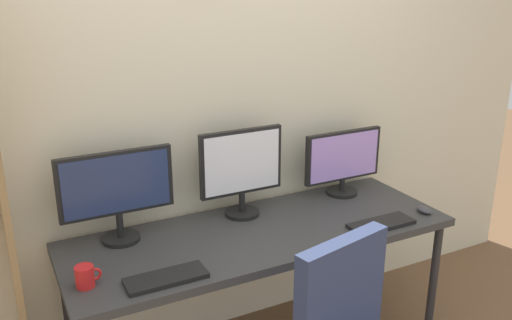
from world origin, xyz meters
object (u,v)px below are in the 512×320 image
object	(u,v)px
desk	(261,240)
computer_mouse	(424,210)
monitor_center	(241,168)
monitor_right	(343,160)
monitor_left	(117,190)
coffee_mug	(85,276)
keyboard_left	(166,278)
keyboard_right	(381,224)

from	to	relation	value
desk	computer_mouse	xyz separation A→B (m)	(0.86, -0.21, 0.07)
desk	monitor_center	bearing A→B (deg)	90.00
desk	monitor_right	world-z (taller)	monitor_right
desk	monitor_left	bearing A→B (deg)	161.52
desk	computer_mouse	bearing A→B (deg)	-13.61
monitor_right	coffee_mug	bearing A→B (deg)	-167.20
monitor_center	computer_mouse	distance (m)	0.99
monitor_center	keyboard_left	bearing A→B (deg)	-141.70
keyboard_right	coffee_mug	xyz separation A→B (m)	(-1.42, 0.10, 0.04)
keyboard_right	desk	bearing A→B (deg)	157.67
keyboard_right	coffee_mug	distance (m)	1.42
desk	computer_mouse	size ratio (longest dim) A/B	19.90
keyboard_left	coffee_mug	size ratio (longest dim) A/B	3.18
keyboard_right	computer_mouse	world-z (taller)	computer_mouse
coffee_mug	monitor_right	bearing A→B (deg)	12.80
monitor_left	monitor_center	size ratio (longest dim) A/B	1.15
monitor_right	keyboard_left	xyz separation A→B (m)	(-1.20, -0.44, -0.19)
monitor_center	keyboard_left	xyz separation A→B (m)	(-0.56, -0.44, -0.25)
keyboard_left	coffee_mug	world-z (taller)	coffee_mug
monitor_center	coffee_mug	world-z (taller)	monitor_center
monitor_left	computer_mouse	world-z (taller)	monitor_left
desk	monitor_left	distance (m)	0.74
keyboard_left	monitor_left	bearing A→B (deg)	99.65
keyboard_left	keyboard_right	world-z (taller)	same
monitor_center	coffee_mug	bearing A→B (deg)	-158.45
desk	coffee_mug	xyz separation A→B (m)	(-0.86, -0.13, 0.10)
monitor_center	keyboard_right	xyz separation A→B (m)	(0.56, -0.44, -0.25)
monitor_right	keyboard_right	world-z (taller)	monitor_right
monitor_center	computer_mouse	bearing A→B (deg)	-26.00
computer_mouse	monitor_left	bearing A→B (deg)	164.30
monitor_right	keyboard_left	bearing A→B (deg)	-159.69
desk	keyboard_left	size ratio (longest dim) A/B	5.66
computer_mouse	coffee_mug	xyz separation A→B (m)	(-1.72, 0.08, 0.03)
desk	computer_mouse	world-z (taller)	computer_mouse
monitor_center	monitor_left	bearing A→B (deg)	180.00
monitor_center	monitor_right	distance (m)	0.64
keyboard_left	keyboard_right	bearing A→B (deg)	0.00
monitor_left	monitor_center	xyz separation A→B (m)	(0.64, -0.00, 0.00)
desk	coffee_mug	size ratio (longest dim) A/B	18.02
keyboard_right	coffee_mug	world-z (taller)	coffee_mug
desk	monitor_left	world-z (taller)	monitor_left
desk	monitor_right	size ratio (longest dim) A/B	3.94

